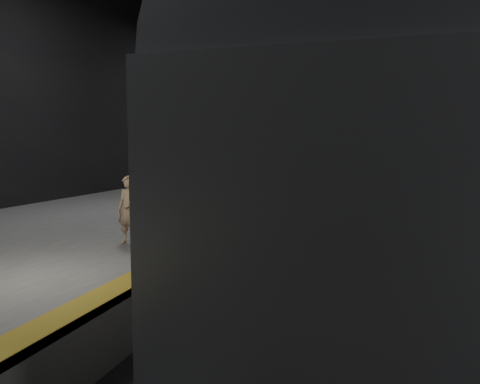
% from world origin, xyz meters
% --- Properties ---
extents(ground, '(44.00, 44.00, 0.00)m').
position_xyz_m(ground, '(0.00, 0.00, 0.00)').
color(ground, black).
rests_on(ground, ground).
extents(platform_left, '(9.00, 43.80, 1.00)m').
position_xyz_m(platform_left, '(-7.50, 0.00, 0.50)').
color(platform_left, '#51514F').
rests_on(platform_left, ground).
extents(tactile_strip, '(0.50, 43.80, 0.01)m').
position_xyz_m(tactile_strip, '(-3.25, 0.00, 1.00)').
color(tactile_strip, olive).
rests_on(tactile_strip, platform_left).
extents(track, '(2.40, 43.00, 0.24)m').
position_xyz_m(track, '(0.00, 0.00, 0.07)').
color(track, '#3F3328').
rests_on(track, ground).
extents(train, '(2.89, 19.31, 5.16)m').
position_xyz_m(train, '(-0.00, -0.15, 2.88)').
color(train, '#A0A2A8').
rests_on(train, ground).
extents(woman, '(0.58, 0.40, 1.52)m').
position_xyz_m(woman, '(-4.74, -4.16, 1.76)').
color(woman, tan).
rests_on(woman, platform_left).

